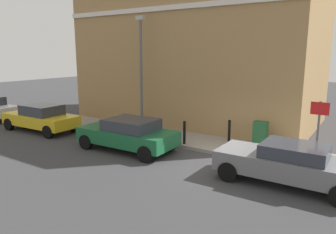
% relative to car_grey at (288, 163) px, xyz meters
% --- Properties ---
extents(ground, '(80.00, 80.00, 0.00)m').
position_rel_car_grey_xyz_m(ground, '(0.51, 2.41, -0.71)').
color(ground, '#38383A').
extents(sidewalk, '(2.26, 30.00, 0.15)m').
position_rel_car_grey_xyz_m(sidewalk, '(2.58, 8.41, -0.63)').
color(sidewalk, gray).
rests_on(sidewalk, ground).
extents(corner_building, '(7.88, 13.32, 9.58)m').
position_rel_car_grey_xyz_m(corner_building, '(7.59, 7.07, 4.09)').
color(corner_building, '#9E7A4C').
rests_on(corner_building, ground).
extents(car_grey, '(1.83, 4.35, 1.33)m').
position_rel_car_grey_xyz_m(car_grey, '(0.00, 0.00, 0.00)').
color(car_grey, slate).
rests_on(car_grey, ground).
extents(car_green, '(2.02, 4.28, 1.37)m').
position_rel_car_grey_xyz_m(car_green, '(0.03, 6.52, 0.02)').
color(car_green, '#195933').
rests_on(car_green, ground).
extents(car_yellow, '(1.90, 4.34, 1.42)m').
position_rel_car_grey_xyz_m(car_yellow, '(0.12, 12.59, 0.02)').
color(car_yellow, gold).
rests_on(car_yellow, ground).
extents(utility_cabinet, '(0.46, 0.61, 1.15)m').
position_rel_car_grey_xyz_m(utility_cabinet, '(2.87, 1.78, -0.02)').
color(utility_cabinet, '#1E4C28').
rests_on(utility_cabinet, sidewalk).
extents(bollard_near_cabinet, '(0.14, 0.14, 1.04)m').
position_rel_car_grey_xyz_m(bollard_near_cabinet, '(2.97, 3.19, -0.00)').
color(bollard_near_cabinet, black).
rests_on(bollard_near_cabinet, sidewalk).
extents(bollard_far_kerb, '(0.14, 0.14, 1.04)m').
position_rel_car_grey_xyz_m(bollard_far_kerb, '(1.70, 4.75, -0.00)').
color(bollard_far_kerb, black).
rests_on(bollard_far_kerb, sidewalk).
extents(street_sign, '(0.08, 0.60, 2.30)m').
position_rel_car_grey_xyz_m(street_sign, '(1.91, -0.50, 0.96)').
color(street_sign, '#59595B').
rests_on(street_sign, sidewalk).
extents(lamppost, '(0.20, 0.44, 5.72)m').
position_rel_car_grey_xyz_m(lamppost, '(3.02, 8.11, 2.60)').
color(lamppost, '#59595B').
rests_on(lamppost, sidewalk).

